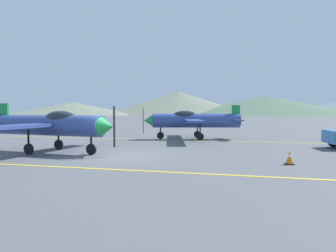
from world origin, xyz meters
TOP-DOWN VIEW (x-y plane):
  - ground_plane at (0.00, 0.00)m, footprint 400.00×400.00m
  - apron_line_near at (0.00, -3.31)m, footprint 80.00×0.16m
  - apron_line_far at (0.00, 8.53)m, footprint 80.00×0.16m
  - airplane_near at (-3.97, 0.41)m, footprint 7.75×8.89m
  - airplane_mid at (2.17, 9.77)m, footprint 7.77×8.83m
  - traffic_cone_front at (7.88, -0.53)m, footprint 0.36×0.36m
  - hill_left at (-72.40, 117.26)m, footprint 62.86×62.86m
  - hill_centerleft at (-27.69, 149.54)m, footprint 78.26×78.26m
  - hill_centerright at (17.96, 144.46)m, footprint 89.37×89.37m

SIDE VIEW (x-z plane):
  - ground_plane at x=0.00m, z-range 0.00..0.00m
  - apron_line_near at x=0.00m, z-range 0.00..0.01m
  - apron_line_far at x=0.00m, z-range 0.00..0.01m
  - traffic_cone_front at x=7.88m, z-range -0.01..0.58m
  - airplane_near at x=-3.97m, z-range 0.17..2.82m
  - airplane_mid at x=2.17m, z-range 0.17..2.82m
  - hill_left at x=-72.40m, z-range 0.00..6.10m
  - hill_centerright at x=17.96m, z-range 0.00..9.26m
  - hill_centerleft at x=-27.69m, z-range 0.00..12.44m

